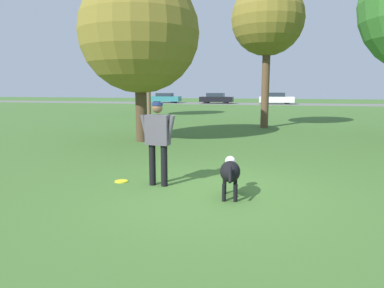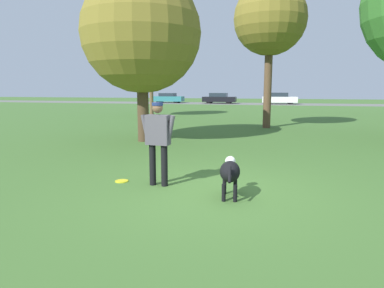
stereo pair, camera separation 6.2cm
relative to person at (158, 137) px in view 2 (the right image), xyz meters
name	(u,v)px [view 2 (the right image)]	position (x,y,z in m)	size (l,w,h in m)	color
ground_plane	(210,191)	(1.06, -0.15, -0.98)	(120.00, 120.00, 0.00)	#426B2D
far_road_strip	(268,104)	(1.06, 37.32, -0.97)	(120.00, 6.00, 0.01)	slate
person	(158,137)	(0.00, 0.00, 0.00)	(0.73, 0.25, 1.65)	black
dog	(230,172)	(1.47, -0.40, -0.52)	(0.43, 1.07, 0.67)	black
frisbee	(122,181)	(-0.84, 0.08, -0.97)	(0.27, 0.27, 0.02)	yellow
tree_near_left	(141,33)	(-2.48, 5.35, 2.84)	(4.18, 4.18, 5.93)	#4C3826
tree_mid_center	(270,19)	(1.73, 10.89, 4.13)	(3.41, 3.41, 6.86)	brown
tree_far_left	(151,58)	(-6.36, 16.42, 2.97)	(3.51, 3.51, 5.72)	brown
parked_car_teal	(168,98)	(-12.02, 37.62, -0.33)	(4.00, 1.90, 1.30)	teal
parked_car_black	(219,98)	(-5.12, 37.48, -0.32)	(4.22, 1.86, 1.34)	black
parked_car_white	(279,98)	(2.36, 37.33, -0.29)	(4.25, 2.04, 1.40)	white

